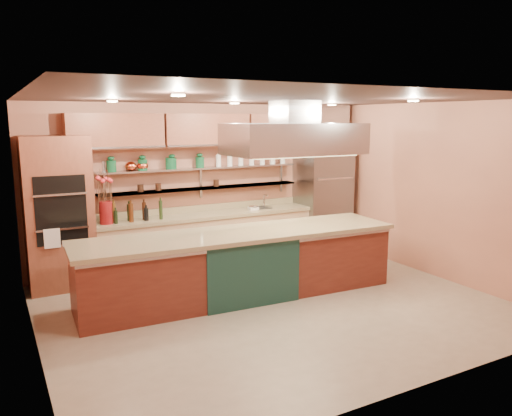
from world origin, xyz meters
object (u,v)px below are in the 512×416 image
flower_vase (106,213)px  island (240,264)px  refrigerator (323,197)px  green_canister (170,163)px  copper_kettle (131,166)px  kitchen_scale (253,207)px

flower_vase → island: bearing=-46.1°
refrigerator → flower_vase: size_ratio=5.90×
island → green_canister: (-0.39, 1.81, 1.33)m
copper_kettle → green_canister: (0.66, 0.00, 0.02)m
flower_vase → copper_kettle: 0.86m
copper_kettle → green_canister: size_ratio=0.99×
refrigerator → flower_vase: bearing=179.9°
copper_kettle → green_canister: bearing=0.0°
flower_vase → green_canister: 1.35m
island → copper_kettle: (-1.05, 1.81, 1.31)m
refrigerator → green_canister: refrigerator is taller
island → refrigerator: bearing=34.3°
island → kitchen_scale: 1.98m
refrigerator → kitchen_scale: 1.53m
refrigerator → copper_kettle: bearing=176.4°
refrigerator → island: (-2.59, -1.58, -0.57)m
island → flower_vase: flower_vase is taller
refrigerator → green_canister: 3.09m
green_canister → copper_kettle: bearing=180.0°
flower_vase → kitchen_scale: bearing=0.0°
refrigerator → green_canister: size_ratio=11.19×
copper_kettle → green_canister: 0.66m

